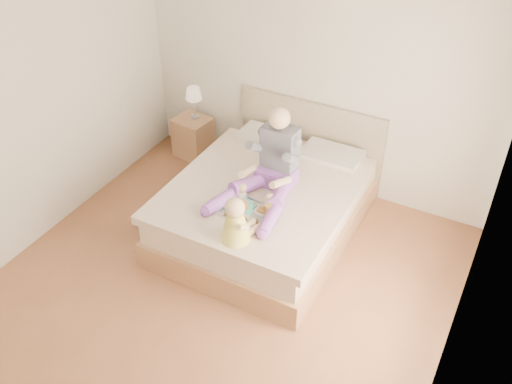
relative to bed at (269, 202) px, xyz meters
The scene contains 7 objects.
room 1.61m from the bed, 85.70° to the right, with size 4.02×4.22×2.71m.
bed is the anchor object (origin of this frame).
nightstand 1.66m from the bed, 151.26° to the left, with size 0.45×0.41×0.50m.
lamp 1.73m from the bed, 149.68° to the left, with size 0.19×0.19×0.40m.
adult 0.56m from the bed, 61.98° to the right, with size 0.71×1.01×0.84m.
tray 0.65m from the bed, 84.41° to the right, with size 0.49×0.40×0.13m.
baby 1.04m from the bed, 80.98° to the right, with size 0.32×0.38×0.43m.
Camera 1 is at (2.04, -3.02, 3.90)m, focal length 40.00 mm.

